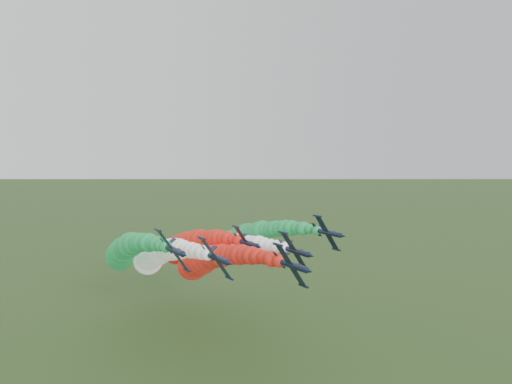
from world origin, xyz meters
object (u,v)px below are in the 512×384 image
jet_inner_right (216,251)px  jet_trail (185,246)px  jet_inner_left (156,256)px  jet_outer_left (126,250)px  jet_lead (205,261)px  jet_outer_right (245,238)px

jet_inner_right → jet_trail: bearing=94.1°
jet_inner_left → jet_outer_left: size_ratio=0.99×
jet_lead → jet_inner_right: 10.86m
jet_outer_left → jet_trail: jet_outer_left is taller
jet_outer_left → jet_outer_right: (40.40, 0.46, 0.07)m
jet_outer_right → jet_outer_left: bearing=-179.4°
jet_lead → jet_outer_right: jet_outer_right is taller
jet_lead → jet_inner_left: bearing=140.8°
jet_outer_left → jet_trail: bearing=27.2°
jet_outer_left → jet_outer_right: size_ratio=1.00×
jet_outer_right → jet_lead: bearing=-144.7°
jet_inner_right → jet_outer_right: jet_outer_right is taller
jet_inner_left → jet_outer_left: 9.61m
jet_inner_right → jet_trail: (-1.43, 19.90, -1.53)m
jet_lead → jet_inner_left: jet_inner_left is taller
jet_inner_left → jet_outer_left: bearing=137.0°
jet_lead → jet_trail: 28.43m
jet_inner_left → jet_inner_right: jet_inner_left is taller
jet_outer_left → jet_outer_right: jet_outer_right is taller
jet_inner_left → jet_outer_right: bearing=11.8°
jet_inner_left → jet_inner_right: size_ratio=1.00×
jet_inner_right → jet_outer_left: bearing=163.4°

